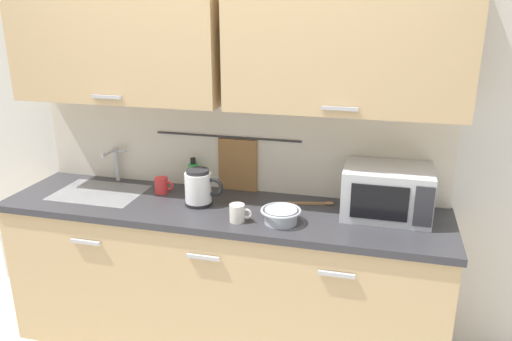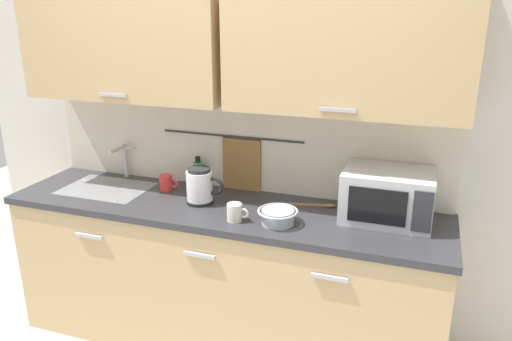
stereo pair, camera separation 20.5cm
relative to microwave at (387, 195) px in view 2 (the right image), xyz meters
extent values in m
cube|color=tan|center=(-0.90, -0.11, -0.61)|extent=(2.50, 0.60, 0.86)
cube|color=#B7B7BC|center=(-1.58, -0.42, -0.30)|extent=(0.18, 0.02, 0.02)
cube|color=#B7B7BC|center=(-0.90, -0.42, -0.30)|extent=(0.18, 0.02, 0.02)
cube|color=#B7B7BC|center=(-0.21, -0.42, -0.30)|extent=(0.18, 0.02, 0.02)
cube|color=#333338|center=(-0.90, -0.11, -0.16)|extent=(2.53, 0.63, 0.04)
cube|color=#9EA0A5|center=(-1.68, -0.09, -0.18)|extent=(0.52, 0.38, 0.09)
cube|color=silver|center=(-0.90, 0.22, 0.21)|extent=(3.70, 0.06, 2.50)
cube|color=beige|center=(-0.90, 0.19, 0.14)|extent=(2.50, 0.01, 0.55)
cube|color=tan|center=(-1.53, 0.03, 0.77)|extent=(1.23, 0.33, 0.70)
cube|color=#B7B7BC|center=(-1.53, -0.15, 0.47)|extent=(0.18, 0.01, 0.02)
cube|color=tan|center=(-0.26, 0.03, 0.77)|extent=(1.23, 0.33, 0.70)
cube|color=#B7B7BC|center=(-0.26, -0.15, 0.47)|extent=(0.18, 0.01, 0.02)
cylinder|color=#333338|center=(-0.95, 0.17, 0.19)|extent=(0.90, 0.01, 0.01)
cube|color=olive|center=(-0.88, 0.17, 0.01)|extent=(0.24, 0.02, 0.34)
cylinder|color=#B2B5BA|center=(-1.68, 0.14, -0.03)|extent=(0.03, 0.03, 0.22)
cylinder|color=#B2B5BA|center=(-1.68, 0.06, 0.07)|extent=(0.02, 0.16, 0.02)
cube|color=#B2B5BA|center=(-1.64, 0.14, 0.06)|extent=(0.07, 0.02, 0.01)
cube|color=silver|center=(0.00, 0.00, 0.00)|extent=(0.46, 0.34, 0.27)
cube|color=black|center=(-0.04, -0.17, 0.00)|extent=(0.29, 0.01, 0.18)
cube|color=#2D2D33|center=(0.18, -0.17, 0.00)|extent=(0.09, 0.01, 0.21)
cylinder|color=black|center=(-1.03, -0.11, -0.13)|extent=(0.16, 0.16, 0.02)
cylinder|color=white|center=(-1.03, -0.11, -0.03)|extent=(0.15, 0.15, 0.17)
cylinder|color=#262628|center=(-1.03, -0.11, 0.06)|extent=(0.13, 0.13, 0.02)
torus|color=black|center=(-0.94, -0.11, -0.02)|extent=(0.11, 0.02, 0.11)
cylinder|color=green|center=(-1.15, 0.13, -0.06)|extent=(0.06, 0.06, 0.16)
cylinder|color=black|center=(-1.15, 0.13, 0.04)|extent=(0.03, 0.03, 0.04)
cylinder|color=red|center=(-1.31, 0.01, -0.09)|extent=(0.08, 0.08, 0.09)
torus|color=red|center=(-1.26, 0.01, -0.09)|extent=(0.06, 0.01, 0.06)
cylinder|color=#A5ADB7|center=(-0.53, -0.24, -0.10)|extent=(0.17, 0.17, 0.07)
torus|color=#A5ADB7|center=(-0.53, -0.24, -0.07)|extent=(0.21, 0.21, 0.01)
cylinder|color=silver|center=(-0.75, -0.28, -0.09)|extent=(0.08, 0.08, 0.09)
torus|color=silver|center=(-0.70, -0.28, -0.09)|extent=(0.06, 0.01, 0.06)
cube|color=#9E7042|center=(-0.44, 0.04, -0.13)|extent=(0.22, 0.07, 0.01)
ellipsoid|color=#9E7042|center=(-0.31, 0.07, -0.13)|extent=(0.07, 0.05, 0.01)
camera|label=1|loc=(-0.05, -2.58, 0.95)|focal=35.06mm
camera|label=2|loc=(0.15, -2.53, 0.95)|focal=35.06mm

